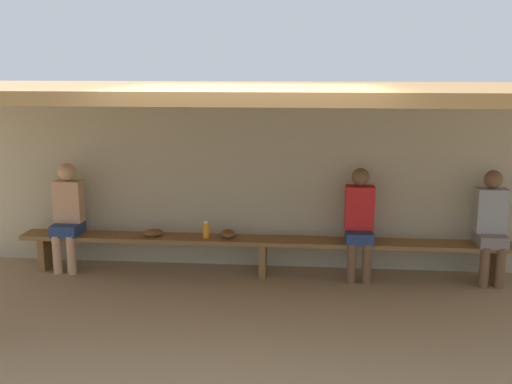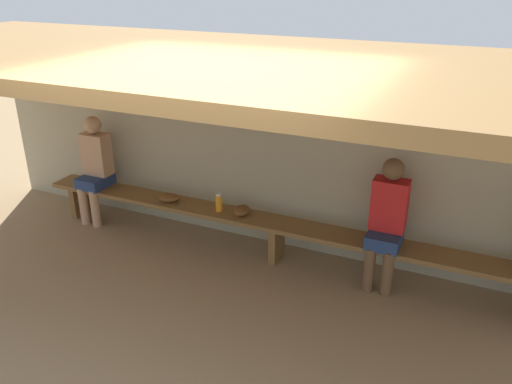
{
  "view_description": "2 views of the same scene",
  "coord_description": "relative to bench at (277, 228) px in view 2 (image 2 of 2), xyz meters",
  "views": [
    {
      "loc": [
        0.57,
        -5.51,
        2.55
      ],
      "look_at": [
        -0.06,
        1.33,
        1.08
      ],
      "focal_mm": 42.71,
      "sensor_mm": 36.0,
      "label": 1
    },
    {
      "loc": [
        1.84,
        -3.07,
        2.99
      ],
      "look_at": [
        -0.05,
        1.11,
        0.98
      ],
      "focal_mm": 36.39,
      "sensor_mm": 36.0,
      "label": 2
    }
  ],
  "objects": [
    {
      "name": "player_shirtless_tan",
      "position": [
        1.15,
        0.0,
        0.34
      ],
      "size": [
        0.34,
        0.42,
        1.34
      ],
      "color": "navy",
      "rests_on": "ground"
    },
    {
      "name": "baseball_glove_tan",
      "position": [
        -1.35,
        -0.02,
        0.12
      ],
      "size": [
        0.28,
        0.24,
        0.09
      ],
      "primitive_type": "ellipsoid",
      "rotation": [
        0.0,
        0.0,
        3.5
      ],
      "color": "brown",
      "rests_on": "bench"
    },
    {
      "name": "player_leftmost",
      "position": [
        -2.43,
        0.0,
        0.34
      ],
      "size": [
        0.34,
        0.42,
        1.34
      ],
      "color": "navy",
      "rests_on": "ground"
    },
    {
      "name": "water_bottle_blue",
      "position": [
        -0.69,
        -0.01,
        0.17
      ],
      "size": [
        0.08,
        0.08,
        0.21
      ],
      "color": "orange",
      "rests_on": "bench"
    },
    {
      "name": "back_wall",
      "position": [
        0.0,
        0.45,
        0.71
      ],
      "size": [
        8.0,
        0.2,
        2.2
      ],
      "primitive_type": "cube",
      "color": "tan",
      "rests_on": "ground"
    },
    {
      "name": "dugout_roof",
      "position": [
        0.0,
        -0.85,
        1.87
      ],
      "size": [
        8.0,
        2.8,
        0.12
      ],
      "primitive_type": "cube",
      "color": "olive",
      "rests_on": "back_wall"
    },
    {
      "name": "baseball_glove_dark_brown",
      "position": [
        -0.43,
        0.02,
        0.12
      ],
      "size": [
        0.2,
        0.26,
        0.09
      ],
      "primitive_type": "ellipsoid",
      "rotation": [
        0.0,
        0.0,
        1.71
      ],
      "color": "brown",
      "rests_on": "bench"
    },
    {
      "name": "ground_plane",
      "position": [
        0.0,
        -1.55,
        -0.39
      ],
      "size": [
        24.0,
        24.0,
        0.0
      ],
      "primitive_type": "plane",
      "color": "#937754"
    },
    {
      "name": "bench",
      "position": [
        0.0,
        0.0,
        0.0
      ],
      "size": [
        6.0,
        0.36,
        0.46
      ],
      "color": "brown",
      "rests_on": "ground"
    }
  ]
}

